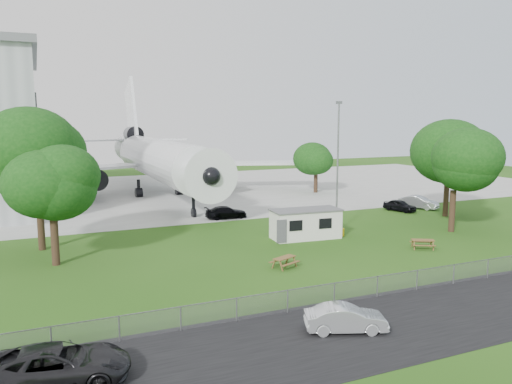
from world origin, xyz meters
name	(u,v)px	position (x,y,z in m)	size (l,w,h in m)	color
ground	(289,258)	(0.00, 0.00, 0.00)	(160.00, 160.00, 0.00)	#35601B
asphalt_strip	(403,321)	(0.00, -13.00, 0.01)	(120.00, 8.00, 0.02)	black
concrete_apron	(168,192)	(0.00, 38.00, 0.01)	(120.00, 46.00, 0.03)	#B7B7B2
airliner	(157,157)	(-2.00, 35.86, 5.27)	(46.36, 47.73, 17.69)	white
site_cabin	(306,224)	(4.40, 5.25, 1.31)	(6.85, 3.19, 2.62)	silver
picnic_west	(284,267)	(-1.36, -1.93, 0.00)	(1.80, 1.50, 0.76)	brown
picnic_east	(422,249)	(11.37, -1.83, 0.00)	(1.80, 1.50, 0.76)	brown
fence	(363,299)	(0.00, -9.50, 0.00)	(58.00, 0.04, 1.30)	gray
lamp_mast	(337,168)	(8.20, 6.20, 6.00)	(0.16, 0.16, 12.00)	slate
tree_west_big	(36,154)	(-17.18, 10.36, 7.74)	(8.38, 8.38, 11.95)	#382619
tree_west_small	(51,184)	(-16.31, 5.31, 5.93)	(6.74, 6.74, 9.32)	#382619
tree_east_front	(455,160)	(18.29, 2.04, 6.72)	(7.66, 7.66, 10.57)	#382619
tree_east_back	(449,153)	(23.36, 7.99, 6.93)	(8.19, 8.19, 11.03)	#382619
tree_far_apron	(316,159)	(19.30, 28.90, 4.85)	(5.57, 5.57, 7.65)	#382619
car_centre_sedan	(346,319)	(-3.48, -12.86, 0.67)	(1.42, 4.07, 1.34)	silver
car_west_estate	(56,366)	(-16.88, -12.49, 0.80)	(2.66, 5.77, 1.60)	black
car_ne_hatch	(400,206)	(20.74, 12.35, 0.65)	(1.54, 3.83, 1.30)	black
car_ne_sedan	(418,202)	(23.88, 12.81, 0.75)	(1.59, 4.55, 1.50)	#AAADB1
car_apron_van	(226,212)	(0.97, 16.38, 0.65)	(1.82, 4.47, 1.30)	black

